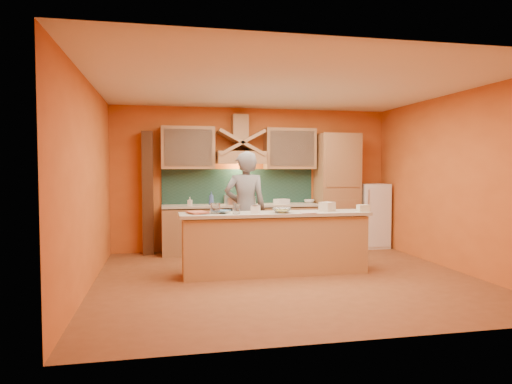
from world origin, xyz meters
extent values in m
cube|color=brown|center=(0.00, 0.00, 0.00)|extent=(5.50, 5.00, 0.01)
cube|color=white|center=(0.00, 0.00, 2.80)|extent=(5.50, 5.00, 0.01)
cube|color=#D26629|center=(0.00, 2.50, 1.40)|extent=(5.50, 0.02, 2.80)
cube|color=#D26629|center=(0.00, -2.50, 1.40)|extent=(5.50, 0.02, 2.80)
cube|color=#D26629|center=(-2.75, 0.00, 1.40)|extent=(0.02, 5.00, 2.80)
cube|color=#D26629|center=(2.75, 0.00, 1.40)|extent=(0.02, 5.00, 2.80)
cube|color=#A17249|center=(-1.25, 2.20, 0.43)|extent=(1.10, 0.60, 0.86)
cube|color=#A17249|center=(0.65, 2.20, 0.43)|extent=(1.10, 0.60, 0.86)
cube|color=beige|center=(-0.30, 2.20, 0.90)|extent=(3.00, 0.62, 0.04)
cube|color=black|center=(-0.30, 2.20, 0.45)|extent=(0.60, 0.58, 0.90)
cube|color=#18362F|center=(-0.30, 2.48, 1.25)|extent=(3.00, 0.03, 0.70)
cube|color=#A17249|center=(-0.30, 2.25, 1.82)|extent=(0.92, 0.50, 0.24)
cube|color=#A17249|center=(-0.30, 2.35, 2.40)|extent=(0.30, 0.30, 0.50)
cube|color=#A17249|center=(-1.30, 2.33, 2.00)|extent=(1.00, 0.35, 0.80)
cube|color=#A17249|center=(0.70, 2.33, 2.00)|extent=(1.00, 0.35, 0.80)
cube|color=#A17249|center=(1.65, 2.20, 1.15)|extent=(0.80, 0.60, 2.30)
cube|color=white|center=(2.40, 2.20, 0.65)|extent=(0.58, 0.60, 1.30)
cube|color=#472816|center=(-2.05, 2.35, 1.15)|extent=(0.20, 0.30, 2.30)
cube|color=tan|center=(-0.10, 0.30, 0.44)|extent=(2.80, 0.55, 0.88)
cube|color=beige|center=(-0.10, 0.30, 0.92)|extent=(2.90, 0.62, 0.05)
imported|color=slate|center=(-0.45, 0.91, 0.94)|extent=(0.71, 0.49, 1.89)
cylinder|color=silver|center=(-0.49, 2.05, 0.97)|extent=(0.28, 0.28, 0.14)
cylinder|color=silver|center=(-0.09, 2.34, 0.97)|extent=(0.26, 0.26, 0.13)
imported|color=beige|center=(-1.29, 2.02, 1.00)|extent=(0.10, 0.10, 0.17)
imported|color=#365196|center=(-0.88, 2.20, 1.05)|extent=(0.10, 0.10, 0.25)
imported|color=silver|center=(1.11, 2.33, 0.95)|extent=(0.23, 0.23, 0.07)
cube|color=silver|center=(0.51, 2.22, 0.97)|extent=(0.31, 0.28, 0.09)
imported|color=#C35F45|center=(-1.40, 0.29, 0.96)|extent=(0.35, 0.41, 0.03)
imported|color=teal|center=(-1.00, 0.38, 0.98)|extent=(0.31, 0.34, 0.02)
cylinder|color=silver|center=(-1.02, 0.27, 1.03)|extent=(0.17, 0.17, 0.16)
cylinder|color=silver|center=(-0.72, 0.17, 1.02)|extent=(0.13, 0.13, 0.15)
cube|color=white|center=(-0.42, 0.23, 1.00)|extent=(0.17, 0.17, 0.11)
imported|color=white|center=(-0.02, 0.20, 0.98)|extent=(0.37, 0.37, 0.07)
cube|color=beige|center=(0.35, 0.07, 0.95)|extent=(0.23, 0.18, 0.01)
cube|color=beige|center=(0.74, 0.31, 1.02)|extent=(0.28, 0.27, 0.14)
cube|color=beige|center=(1.26, 0.13, 1.00)|extent=(0.18, 0.14, 0.11)
camera|label=1|loc=(-1.78, -6.41, 1.62)|focal=32.00mm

